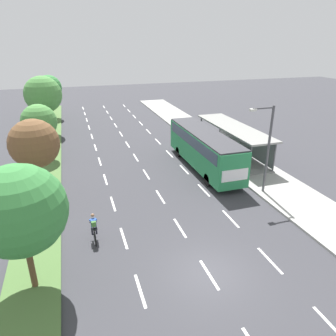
{
  "coord_description": "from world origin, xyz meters",
  "views": [
    {
      "loc": [
        -5.63,
        -11.04,
        10.79
      ],
      "look_at": [
        1.35,
        10.89,
        1.2
      ],
      "focal_mm": 33.13,
      "sensor_mm": 36.0,
      "label": 1
    }
  ],
  "objects_px": {
    "bus_shelter": "(235,138)",
    "bus": "(204,146)",
    "median_tree_second": "(34,144)",
    "median_tree_nearest": "(20,211)",
    "median_tree_fifth": "(49,88)",
    "median_tree_fourth": "(43,95)",
    "streetlight": "(267,144)",
    "cyclist": "(94,229)",
    "median_tree_third": "(39,122)"
  },
  "relations": [
    {
      "from": "median_tree_fifth",
      "to": "streetlight",
      "type": "xyz_separation_m",
      "value": [
        15.56,
        -30.41,
        -0.48
      ]
    },
    {
      "from": "cyclist",
      "to": "median_tree_third",
      "type": "xyz_separation_m",
      "value": [
        -3.39,
        14.88,
        2.91
      ]
    },
    {
      "from": "bus",
      "to": "median_tree_nearest",
      "type": "distance_m",
      "value": 17.51
    },
    {
      "from": "median_tree_nearest",
      "to": "streetlight",
      "type": "bearing_deg",
      "value": 18.41
    },
    {
      "from": "bus_shelter",
      "to": "median_tree_second",
      "type": "xyz_separation_m",
      "value": [
        -17.72,
        -4.23,
        2.43
      ]
    },
    {
      "from": "median_tree_nearest",
      "to": "median_tree_second",
      "type": "distance_m",
      "value": 8.9
    },
    {
      "from": "bus_shelter",
      "to": "median_tree_third",
      "type": "relative_size",
      "value": 2.12
    },
    {
      "from": "bus",
      "to": "median_tree_second",
      "type": "bearing_deg",
      "value": -170.75
    },
    {
      "from": "bus_shelter",
      "to": "cyclist",
      "type": "height_order",
      "value": "bus_shelter"
    },
    {
      "from": "median_tree_third",
      "to": "median_tree_nearest",
      "type": "bearing_deg",
      "value": -88.84
    },
    {
      "from": "bus_shelter",
      "to": "cyclist",
      "type": "bearing_deg",
      "value": -145.08
    },
    {
      "from": "median_tree_nearest",
      "to": "median_tree_fifth",
      "type": "height_order",
      "value": "median_tree_nearest"
    },
    {
      "from": "median_tree_second",
      "to": "streetlight",
      "type": "height_order",
      "value": "streetlight"
    },
    {
      "from": "median_tree_third",
      "to": "median_tree_second",
      "type": "bearing_deg",
      "value": -87.94
    },
    {
      "from": "median_tree_nearest",
      "to": "median_tree_third",
      "type": "relative_size",
      "value": 1.16
    },
    {
      "from": "median_tree_nearest",
      "to": "median_tree_second",
      "type": "xyz_separation_m",
      "value": [
        -0.04,
        8.9,
        0.16
      ]
    },
    {
      "from": "bus",
      "to": "median_tree_nearest",
      "type": "bearing_deg",
      "value": -140.39
    },
    {
      "from": "median_tree_second",
      "to": "streetlight",
      "type": "relative_size",
      "value": 0.9
    },
    {
      "from": "bus_shelter",
      "to": "median_tree_third",
      "type": "distance_m",
      "value": 18.72
    },
    {
      "from": "median_tree_third",
      "to": "bus_shelter",
      "type": "bearing_deg",
      "value": -14.49
    },
    {
      "from": "bus_shelter",
      "to": "median_tree_second",
      "type": "relative_size",
      "value": 1.89
    },
    {
      "from": "bus_shelter",
      "to": "bus",
      "type": "relative_size",
      "value": 0.98
    },
    {
      "from": "median_tree_fourth",
      "to": "median_tree_nearest",
      "type": "bearing_deg",
      "value": -89.38
    },
    {
      "from": "median_tree_third",
      "to": "median_tree_fifth",
      "type": "relative_size",
      "value": 0.87
    },
    {
      "from": "cyclist",
      "to": "median_tree_fourth",
      "type": "xyz_separation_m",
      "value": [
        -3.32,
        23.78,
        4.01
      ]
    },
    {
      "from": "bus_shelter",
      "to": "median_tree_fifth",
      "type": "distance_m",
      "value": 28.68
    },
    {
      "from": "median_tree_fifth",
      "to": "streetlight",
      "type": "relative_size",
      "value": 0.93
    },
    {
      "from": "bus",
      "to": "median_tree_fifth",
      "type": "relative_size",
      "value": 1.87
    },
    {
      "from": "streetlight",
      "to": "median_tree_second",
      "type": "bearing_deg",
      "value": 166.6
    },
    {
      "from": "median_tree_fifth",
      "to": "streetlight",
      "type": "distance_m",
      "value": 34.16
    },
    {
      "from": "median_tree_nearest",
      "to": "median_tree_fifth",
      "type": "xyz_separation_m",
      "value": [
        0.01,
        35.59,
        0.23
      ]
    },
    {
      "from": "cyclist",
      "to": "streetlight",
      "type": "distance_m",
      "value": 13.11
    },
    {
      "from": "median_tree_second",
      "to": "median_tree_fourth",
      "type": "distance_m",
      "value": 17.8
    },
    {
      "from": "cyclist",
      "to": "median_tree_fifth",
      "type": "bearing_deg",
      "value": 95.29
    },
    {
      "from": "bus_shelter",
      "to": "streetlight",
      "type": "bearing_deg",
      "value": -104.86
    },
    {
      "from": "median_tree_second",
      "to": "median_tree_fourth",
      "type": "bearing_deg",
      "value": 90.8
    },
    {
      "from": "cyclist",
      "to": "median_tree_fifth",
      "type": "distance_m",
      "value": 33.01
    },
    {
      "from": "median_tree_nearest",
      "to": "median_tree_fourth",
      "type": "distance_m",
      "value": 26.7
    },
    {
      "from": "median_tree_second",
      "to": "median_tree_third",
      "type": "relative_size",
      "value": 1.12
    },
    {
      "from": "bus_shelter",
      "to": "median_tree_second",
      "type": "bearing_deg",
      "value": -166.56
    },
    {
      "from": "median_tree_second",
      "to": "median_tree_fifth",
      "type": "bearing_deg",
      "value": 89.9
    },
    {
      "from": "median_tree_fifth",
      "to": "bus_shelter",
      "type": "bearing_deg",
      "value": -51.81
    },
    {
      "from": "median_tree_nearest",
      "to": "median_tree_second",
      "type": "relative_size",
      "value": 1.03
    },
    {
      "from": "cyclist",
      "to": "median_tree_second",
      "type": "distance_m",
      "value": 7.59
    },
    {
      "from": "bus_shelter",
      "to": "median_tree_fourth",
      "type": "distance_m",
      "value": 22.7
    },
    {
      "from": "bus",
      "to": "median_tree_nearest",
      "type": "relative_size",
      "value": 1.87
    },
    {
      "from": "median_tree_nearest",
      "to": "streetlight",
      "type": "height_order",
      "value": "streetlight"
    },
    {
      "from": "median_tree_nearest",
      "to": "median_tree_third",
      "type": "height_order",
      "value": "median_tree_nearest"
    },
    {
      "from": "median_tree_nearest",
      "to": "median_tree_fourth",
      "type": "relative_size",
      "value": 0.88
    },
    {
      "from": "bus_shelter",
      "to": "streetlight",
      "type": "relative_size",
      "value": 1.7
    }
  ]
}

